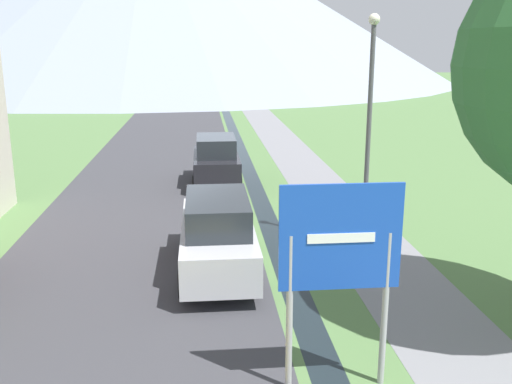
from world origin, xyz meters
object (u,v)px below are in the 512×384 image
Objects in this scene: road_sign at (340,257)px; parked_car_far at (216,160)px; parked_car_near at (218,234)px; streetlamp at (369,115)px.

parked_car_far is (-1.44, 13.25, -1.21)m from road_sign.
parked_car_near is 0.78× the size of streetlamp.
road_sign is 0.55× the size of streetlamp.
streetlamp is at bearing 21.01° from parked_car_near.
parked_car_far is at bearing 96.20° from road_sign.
road_sign is 0.81× the size of parked_car_far.
road_sign is 13.38m from parked_car_far.
streetlamp is at bearing -62.50° from parked_car_far.
road_sign is 0.71× the size of parked_car_near.
road_sign is 5.17m from parked_car_near.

